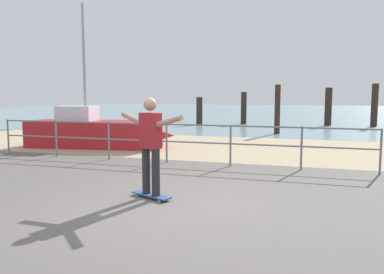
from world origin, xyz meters
The scene contains 12 objects.
ground_plane centered at (0.00, -1.00, 0.00)m, with size 24.00×10.00×0.04m, color #605B56.
beach_strip centered at (0.00, 7.00, 0.00)m, with size 24.00×6.00×0.04m, color tan.
sea_surface centered at (0.00, 35.00, 0.00)m, with size 72.00×50.00×0.04m, color #75939E.
railing_fence centered at (-1.39, 3.60, 0.70)m, with size 10.17×0.05×1.05m.
sailboat centered at (-4.64, 5.72, 0.52)m, with size 5.06×2.04×4.76m.
skateboard centered at (-0.41, 0.30, 0.07)m, with size 0.81×0.51×0.08m.
skateboarder centered at (-0.41, 0.30, 1.02)m, with size 1.36×0.67×1.65m.
groyne_post_0 centered at (-4.06, 15.95, 0.82)m, with size 0.36×0.36×1.63m, color #332319.
groyne_post_1 centered at (-1.67, 17.24, 0.97)m, with size 0.34×0.34×1.94m, color #332319.
groyne_post_2 centered at (0.73, 12.01, 1.11)m, with size 0.25×0.25×2.23m, color #332319.
groyne_post_3 centered at (3.13, 17.59, 1.09)m, with size 0.39×0.39×2.17m, color #332319.
groyne_post_4 centered at (5.53, 17.52, 1.19)m, with size 0.35×0.35×2.38m, color #332319.
Camera 1 is at (2.14, -5.61, 1.79)m, focal length 35.77 mm.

